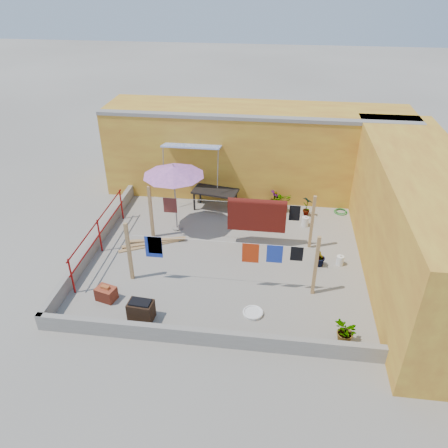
{
  "coord_description": "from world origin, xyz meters",
  "views": [
    {
      "loc": [
        1.31,
        -10.75,
        7.66
      ],
      "look_at": [
        -0.12,
        0.3,
        0.95
      ],
      "focal_mm": 35.0,
      "sensor_mm": 36.0,
      "label": 1
    }
  ],
  "objects": [
    {
      "name": "ground",
      "position": [
        0.0,
        0.0,
        0.0
      ],
      "size": [
        80.0,
        80.0,
        0.0
      ],
      "primitive_type": "plane",
      "color": "#9E998E",
      "rests_on": "ground"
    },
    {
      "name": "wall_back",
      "position": [
        0.5,
        4.69,
        1.61
      ],
      "size": [
        11.0,
        3.27,
        3.21
      ],
      "color": "gold",
      "rests_on": "ground"
    },
    {
      "name": "wall_right",
      "position": [
        5.2,
        0.0,
        1.6
      ],
      "size": [
        2.4,
        9.0,
        3.2
      ],
      "primitive_type": "cube",
      "color": "gold",
      "rests_on": "ground"
    },
    {
      "name": "parapet_front",
      "position": [
        0.0,
        -3.58,
        0.22
      ],
      "size": [
        8.3,
        0.16,
        0.44
      ],
      "primitive_type": "cube",
      "color": "gray",
      "rests_on": "ground"
    },
    {
      "name": "parapet_left",
      "position": [
        -4.08,
        0.0,
        0.22
      ],
      "size": [
        0.16,
        7.3,
        0.44
      ],
      "primitive_type": "cube",
      "color": "gray",
      "rests_on": "ground"
    },
    {
      "name": "red_railing",
      "position": [
        -3.85,
        -0.2,
        0.72
      ],
      "size": [
        0.05,
        4.2,
        1.1
      ],
      "color": "maroon",
      "rests_on": "ground"
    },
    {
      "name": "clothesline_rig",
      "position": [
        0.66,
        0.56,
        1.01
      ],
      "size": [
        5.09,
        2.35,
        1.8
      ],
      "color": "tan",
      "rests_on": "ground"
    },
    {
      "name": "patio_umbrella",
      "position": [
        -1.84,
        1.37,
        2.09
      ],
      "size": [
        2.55,
        2.55,
        2.33
      ],
      "color": "gray",
      "rests_on": "ground"
    },
    {
      "name": "outdoor_table",
      "position": [
        -0.77,
        2.9,
        0.66
      ],
      "size": [
        1.68,
        1.05,
        0.74
      ],
      "color": "black",
      "rests_on": "ground"
    },
    {
      "name": "brick_stack",
      "position": [
        -2.9,
        -2.35,
        0.19
      ],
      "size": [
        0.58,
        0.49,
        0.44
      ],
      "color": "#983623",
      "rests_on": "ground"
    },
    {
      "name": "lumber_pile",
      "position": [
        -2.4,
        0.33,
        0.06
      ],
      "size": [
        1.97,
        1.04,
        0.12
      ],
      "color": "tan",
      "rests_on": "ground"
    },
    {
      "name": "brazier",
      "position": [
        -1.77,
        -2.94,
        0.27
      ],
      "size": [
        0.64,
        0.46,
        0.55
      ],
      "color": "black",
      "rests_on": "ground"
    },
    {
      "name": "white_basin",
      "position": [
        0.98,
        -2.43,
        0.05
      ],
      "size": [
        0.53,
        0.53,
        0.09
      ],
      "color": "silver",
      "rests_on": "ground"
    },
    {
      "name": "water_jug_a",
      "position": [
        3.35,
        0.0,
        0.15
      ],
      "size": [
        0.22,
        0.22,
        0.34
      ],
      "color": "silver",
      "rests_on": "ground"
    },
    {
      "name": "water_jug_b",
      "position": [
        2.4,
        2.1,
        0.17
      ],
      "size": [
        0.24,
        0.24,
        0.38
      ],
      "color": "silver",
      "rests_on": "ground"
    },
    {
      "name": "green_hose",
      "position": [
        3.7,
        3.2,
        0.03
      ],
      "size": [
        0.47,
        0.47,
        0.07
      ],
      "color": "#197122",
      "rests_on": "ground"
    },
    {
      "name": "plant_back_a",
      "position": [
        1.58,
        3.05,
        0.36
      ],
      "size": [
        0.78,
        0.72,
        0.72
      ],
      "primitive_type": "imported",
      "rotation": [
        0.0,
        0.0,
        0.28
      ],
      "color": "#1E5518",
      "rests_on": "ground"
    },
    {
      "name": "plant_back_b",
      "position": [
        1.33,
        3.2,
        0.35
      ],
      "size": [
        0.41,
        0.41,
        0.7
      ],
      "primitive_type": "imported",
      "rotation": [
        0.0,
        0.0,
        1.62
      ],
      "color": "#1E5518",
      "rests_on": "ground"
    },
    {
      "name": "plant_right_a",
      "position": [
        2.47,
        2.83,
        0.38
      ],
      "size": [
        0.47,
        0.46,
        0.75
      ],
      "primitive_type": "imported",
      "rotation": [
        0.0,
        0.0,
        2.4
      ],
      "color": "#1E5518",
      "rests_on": "ground"
    },
    {
      "name": "plant_right_b",
      "position": [
        2.75,
        -0.16,
        0.33
      ],
      "size": [
        0.33,
        0.39,
        0.65
      ],
      "primitive_type": "imported",
      "rotation": [
        0.0,
        0.0,
        4.6
      ],
      "color": "#1E5518",
      "rests_on": "ground"
    },
    {
      "name": "plant_right_c",
      "position": [
        3.17,
        -3.11,
        0.32
      ],
      "size": [
        0.58,
        0.64,
        0.64
      ],
      "primitive_type": "imported",
      "rotation": [
        0.0,
        0.0,
        4.86
      ],
      "color": "#1E5518",
      "rests_on": "ground"
    }
  ]
}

